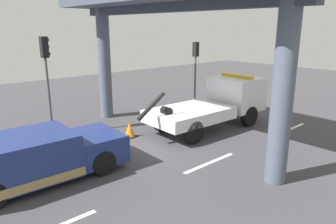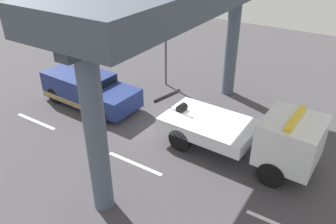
# 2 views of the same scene
# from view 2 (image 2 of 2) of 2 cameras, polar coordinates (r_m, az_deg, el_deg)

# --- Properties ---
(ground_plane) EXTENTS (60.00, 40.00, 0.10)m
(ground_plane) POSITION_cam_2_polar(r_m,az_deg,el_deg) (15.37, 0.65, -3.48)
(ground_plane) COLOR #423F44
(lane_stripe_west) EXTENTS (2.60, 0.16, 0.01)m
(lane_stripe_west) POSITION_cam_2_polar(r_m,az_deg,el_deg) (17.30, -21.67, -1.50)
(lane_stripe_west) COLOR silver
(lane_stripe_west) RESTS_ON ground
(lane_stripe_mid) EXTENTS (2.60, 0.16, 0.01)m
(lane_stripe_mid) POSITION_cam_2_polar(r_m,az_deg,el_deg) (13.49, -5.74, -8.76)
(lane_stripe_mid) COLOR silver
(lane_stripe_mid) RESTS_ON ground
(tow_truck_white) EXTENTS (7.29, 2.62, 2.46)m
(tow_truck_white) POSITION_cam_2_polar(r_m,az_deg,el_deg) (13.39, 14.42, -3.68)
(tow_truck_white) COLOR white
(tow_truck_white) RESTS_ON ground
(towed_van_green) EXTENTS (5.27, 2.38, 1.58)m
(towed_van_green) POSITION_cam_2_polar(r_m,az_deg,el_deg) (17.90, -13.61, 3.77)
(towed_van_green) COLOR navy
(towed_van_green) RESTS_ON ground
(overpass_structure) EXTENTS (3.60, 12.23, 6.67)m
(overpass_structure) POSITION_cam_2_polar(r_m,az_deg,el_deg) (12.86, 2.80, 18.30)
(overpass_structure) COLOR #4C5666
(overpass_structure) RESTS_ON ground
(traffic_light_near) EXTENTS (0.39, 0.32, 4.42)m
(traffic_light_near) POSITION_cam_2_polar(r_m,az_deg,el_deg) (18.68, -0.34, 13.72)
(traffic_light_near) COLOR #515456
(traffic_light_near) RESTS_ON ground
(traffic_cone_orange) EXTENTS (0.55, 0.55, 0.66)m
(traffic_cone_orange) POSITION_cam_2_polar(r_m,az_deg,el_deg) (16.52, 1.93, 0.52)
(traffic_cone_orange) COLOR orange
(traffic_cone_orange) RESTS_ON ground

